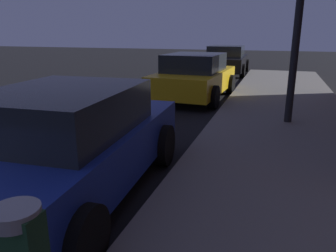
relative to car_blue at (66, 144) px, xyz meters
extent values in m
cube|color=#1E4728|center=(1.61, -2.50, 0.58)|extent=(0.19, 0.11, 0.30)
cylinder|color=#999EA5|center=(1.61, -2.50, 0.72)|extent=(0.19, 0.19, 0.06)
cube|color=black|center=(1.55, -2.50, 0.62)|extent=(0.01, 0.08, 0.11)
cube|color=navy|center=(0.00, 0.01, -0.14)|extent=(2.09, 4.29, 0.64)
cube|color=#1E2328|center=(0.00, -0.02, 0.44)|extent=(1.75, 2.21, 0.56)
cylinder|color=black|center=(-1.01, 1.25, -0.38)|extent=(0.26, 0.67, 0.66)
cylinder|color=black|center=(0.86, 1.36, -0.38)|extent=(0.26, 0.67, 0.66)
cylinder|color=black|center=(1.01, -1.24, -0.38)|extent=(0.26, 0.67, 0.66)
cube|color=gold|center=(0.00, 6.90, -0.14)|extent=(2.05, 4.10, 0.64)
cube|color=#1E2328|center=(0.00, 6.84, 0.44)|extent=(1.73, 2.11, 0.56)
cylinder|color=black|center=(-0.88, 8.19, -0.38)|extent=(0.25, 0.67, 0.66)
cylinder|color=black|center=(1.00, 8.10, -0.38)|extent=(0.25, 0.67, 0.66)
cylinder|color=black|center=(-1.00, 5.70, -0.38)|extent=(0.25, 0.67, 0.66)
cylinder|color=black|center=(0.88, 5.61, -0.38)|extent=(0.25, 0.67, 0.66)
cube|color=black|center=(0.00, 13.68, -0.14)|extent=(1.95, 4.33, 0.64)
cube|color=#1E2328|center=(0.01, 13.43, 0.44)|extent=(1.68, 2.08, 0.56)
cylinder|color=black|center=(-0.97, 14.98, -0.38)|extent=(0.23, 0.66, 0.66)
cylinder|color=black|center=(0.91, 15.03, -0.38)|extent=(0.23, 0.66, 0.66)
cylinder|color=black|center=(-0.91, 12.32, -0.38)|extent=(0.23, 0.66, 0.66)
cylinder|color=black|center=(0.97, 12.37, -0.38)|extent=(0.23, 0.66, 0.66)
camera|label=1|loc=(2.49, -3.35, 1.38)|focal=34.88mm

